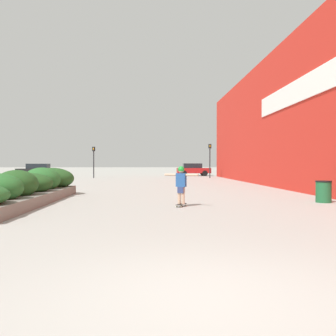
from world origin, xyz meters
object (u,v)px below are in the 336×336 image
(traffic_light_left, at_px, (94,157))
(skateboarder, at_px, (181,181))
(trash_bin, at_px, (324,192))
(traffic_light_right, at_px, (210,155))
(car_center_left, at_px, (37,170))
(skateboard, at_px, (181,205))
(car_leftmost, at_px, (193,169))

(traffic_light_left, bearing_deg, skateboarder, -74.94)
(trash_bin, bearing_deg, traffic_light_right, 91.19)
(skateboarder, bearing_deg, trash_bin, 36.88)
(skateboarder, height_order, car_center_left, car_center_left)
(skateboard, xyz_separation_m, traffic_light_left, (-7.00, 26.01, 2.16))
(car_leftmost, relative_size, car_center_left, 0.89)
(skateboarder, relative_size, trash_bin, 1.57)
(skateboarder, bearing_deg, traffic_light_right, 104.25)
(trash_bin, xyz_separation_m, car_center_left, (-20.52, 32.20, 0.35))
(trash_bin, distance_m, car_leftmost, 31.47)
(trash_bin, bearing_deg, traffic_light_left, 116.79)
(skateboarder, bearing_deg, car_leftmost, 108.21)
(skateboard, bearing_deg, skateboarder, 111.76)
(trash_bin, height_order, car_leftmost, car_leftmost)
(skateboard, bearing_deg, car_leftmost, 108.21)
(skateboarder, distance_m, traffic_light_left, 26.97)
(car_leftmost, bearing_deg, skateboard, -7.12)
(skateboarder, xyz_separation_m, traffic_light_right, (5.05, 25.78, 1.52))
(skateboard, xyz_separation_m, trash_bin, (5.56, 1.14, 0.35))
(skateboarder, height_order, traffic_light_left, traffic_light_left)
(car_leftmost, bearing_deg, skateboarder, -7.12)
(skateboard, distance_m, traffic_light_right, 26.37)
(car_leftmost, bearing_deg, traffic_light_left, -59.32)
(car_center_left, bearing_deg, traffic_light_right, -110.69)
(car_leftmost, bearing_deg, traffic_light_right, 8.19)
(skateboarder, distance_m, traffic_light_right, 26.31)
(skateboard, relative_size, car_center_left, 0.14)
(traffic_light_left, bearing_deg, trash_bin, -63.21)
(skateboard, relative_size, traffic_light_right, 0.18)
(skateboard, xyz_separation_m, car_leftmost, (4.07, 32.57, 0.73))
(trash_bin, relative_size, traffic_light_left, 0.26)
(car_leftmost, xyz_separation_m, traffic_light_left, (-11.07, -6.57, 1.43))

